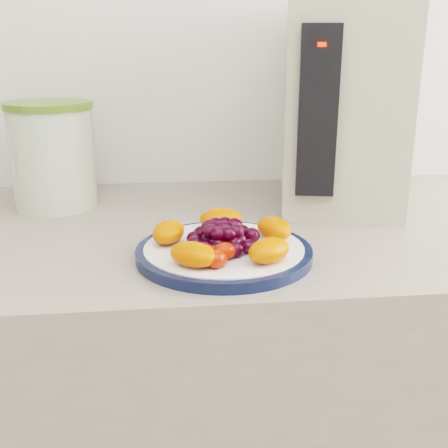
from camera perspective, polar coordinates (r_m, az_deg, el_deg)
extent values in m
cube|color=gray|center=(1.16, 3.23, -21.52)|extent=(3.50, 0.60, 0.90)
cylinder|color=#0E1736|center=(0.78, 0.00, -2.96)|extent=(0.25, 0.25, 0.01)
cylinder|color=white|center=(0.78, 0.00, -2.89)|extent=(0.22, 0.22, 0.02)
cylinder|color=#2F5A10|center=(1.06, -16.97, 6.37)|extent=(0.19, 0.19, 0.18)
cylinder|color=#4F7024|center=(1.04, -17.45, 11.44)|extent=(0.20, 0.20, 0.01)
cube|color=#ADAA93|center=(1.05, 11.85, 11.65)|extent=(0.26, 0.32, 0.35)
cube|color=black|center=(0.90, 9.52, 11.09)|extent=(0.06, 0.03, 0.26)
cube|color=#FF0C05|center=(0.88, 9.92, 17.53)|extent=(0.01, 0.01, 0.01)
ellipsoid|color=#FF4103|center=(0.81, 5.11, -0.41)|extent=(0.06, 0.08, 0.03)
ellipsoid|color=#FF4103|center=(0.85, -0.32, 0.55)|extent=(0.07, 0.05, 0.03)
ellipsoid|color=#FF4103|center=(0.79, -5.64, -0.80)|extent=(0.06, 0.08, 0.03)
ellipsoid|color=#FF4103|center=(0.71, -3.13, -3.10)|extent=(0.08, 0.07, 0.03)
ellipsoid|color=#FF4103|center=(0.72, 4.59, -2.68)|extent=(0.08, 0.07, 0.03)
ellipsoid|color=black|center=(0.77, 0.00, -1.55)|extent=(0.02, 0.02, 0.02)
ellipsoid|color=black|center=(0.78, 1.57, -1.60)|extent=(0.02, 0.02, 0.02)
ellipsoid|color=black|center=(0.79, 0.62, -1.06)|extent=(0.02, 0.02, 0.02)
ellipsoid|color=black|center=(0.79, -0.92, -1.21)|extent=(0.02, 0.02, 0.02)
ellipsoid|color=black|center=(0.77, -1.58, -1.63)|extent=(0.02, 0.02, 0.02)
ellipsoid|color=black|center=(0.76, -0.65, -2.06)|extent=(0.02, 0.02, 0.02)
ellipsoid|color=black|center=(0.76, 0.96, -1.97)|extent=(0.02, 0.02, 0.02)
ellipsoid|color=black|center=(0.79, 2.82, -1.17)|extent=(0.02, 0.02, 0.02)
ellipsoid|color=black|center=(0.81, 1.85, -0.81)|extent=(0.02, 0.02, 0.02)
ellipsoid|color=black|center=(0.81, 0.44, -0.67)|extent=(0.02, 0.02, 0.02)
ellipsoid|color=black|center=(0.81, -1.08, -0.65)|extent=(0.02, 0.02, 0.02)
ellipsoid|color=black|center=(0.80, -2.34, -0.96)|extent=(0.02, 0.02, 0.02)
ellipsoid|color=black|center=(0.78, -3.03, -1.46)|extent=(0.02, 0.02, 0.02)
ellipsoid|color=black|center=(0.76, -2.93, -1.99)|extent=(0.02, 0.02, 0.02)
ellipsoid|color=black|center=(0.74, -2.00, -2.50)|extent=(0.02, 0.02, 0.02)
ellipsoid|color=black|center=(0.74, -0.48, -2.71)|extent=(0.02, 0.02, 0.02)
ellipsoid|color=black|center=(0.74, 1.19, -2.62)|extent=(0.02, 0.02, 0.02)
ellipsoid|color=black|center=(0.75, 2.50, -2.30)|extent=(0.02, 0.02, 0.02)
ellipsoid|color=black|center=(0.77, 0.00, -0.51)|extent=(0.02, 0.02, 0.02)
ellipsoid|color=black|center=(0.78, 1.02, -0.16)|extent=(0.02, 0.02, 0.02)
ellipsoid|color=black|center=(0.79, 0.09, -0.04)|extent=(0.02, 0.02, 0.02)
ellipsoid|color=black|center=(0.79, -0.88, -0.13)|extent=(0.02, 0.02, 0.02)
ellipsoid|color=black|center=(0.77, -1.46, -0.39)|extent=(0.02, 0.02, 0.02)
ellipsoid|color=black|center=(0.76, -1.37, -0.75)|extent=(0.02, 0.02, 0.02)
ellipsoid|color=black|center=(0.75, -0.62, -0.98)|extent=(0.02, 0.02, 0.02)
ellipsoid|color=black|center=(0.75, 0.44, -1.01)|extent=(0.02, 0.02, 0.02)
ellipsoid|color=black|center=(0.76, 1.28, -0.80)|extent=(0.02, 0.02, 0.02)
ellipsoid|color=red|center=(0.72, -1.83, -3.01)|extent=(0.03, 0.03, 0.02)
ellipsoid|color=red|center=(0.73, 0.05, -2.77)|extent=(0.03, 0.03, 0.02)
ellipsoid|color=red|center=(0.70, -0.78, -3.57)|extent=(0.04, 0.04, 0.02)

